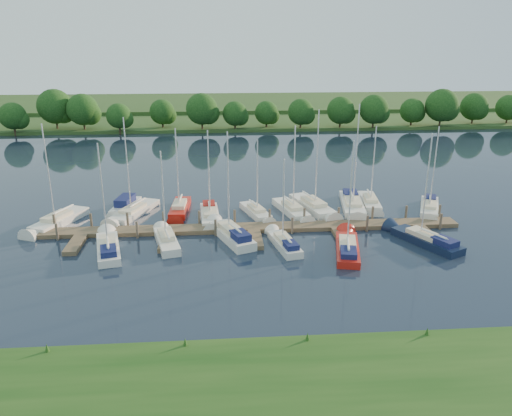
{
  "coord_description": "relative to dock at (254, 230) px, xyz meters",
  "views": [
    {
      "loc": [
        -3.12,
        -36.73,
        17.56
      ],
      "look_at": [
        0.28,
        8.0,
        2.2
      ],
      "focal_mm": 35.0,
      "sensor_mm": 36.0,
      "label": 1
    }
  ],
  "objects": [
    {
      "name": "near_bank",
      "position": [
        0.0,
        -23.31,
        0.05
      ],
      "size": [
        90.0,
        10.0,
        0.5
      ],
      "primitive_type": "cube",
      "color": "#164012",
      "rests_on": "ground"
    },
    {
      "name": "sailboat_n_0",
      "position": [
        -19.24,
        3.42,
        0.08
      ],
      "size": [
        4.47,
        8.08,
        10.48
      ],
      "rotation": [
        0.0,
        0.0,
        2.75
      ],
      "color": "silver",
      "rests_on": "ground"
    },
    {
      "name": "sailboat_s_4",
      "position": [
        7.77,
        -5.08,
        0.11
      ],
      "size": [
        3.25,
        7.97,
        9.98
      ],
      "rotation": [
        0.0,
        0.0,
        -0.21
      ],
      "color": "red",
      "rests_on": "ground"
    },
    {
      "name": "sailboat_n_5",
      "position": [
        0.64,
        4.72,
        0.07
      ],
      "size": [
        3.14,
        6.49,
        8.35
      ],
      "rotation": [
        0.0,
        0.0,
        3.45
      ],
      "color": "silver",
      "rests_on": "ground"
    },
    {
      "name": "distant_hill",
      "position": [
        0.0,
        92.69,
        0.5
      ],
      "size": [
        220.0,
        40.0,
        1.4
      ],
      "primitive_type": "cube",
      "color": "#3A5726",
      "rests_on": "ground"
    },
    {
      "name": "sailboat_s_0",
      "position": [
        -12.88,
        -3.49,
        0.12
      ],
      "size": [
        3.27,
        7.74,
        9.8
      ],
      "rotation": [
        0.0,
        0.0,
        0.23
      ],
      "color": "silver",
      "rests_on": "ground"
    },
    {
      "name": "sailboat_n_7",
      "position": [
        6.9,
        5.88,
        0.08
      ],
      "size": [
        4.1,
        8.78,
        11.17
      ],
      "rotation": [
        0.0,
        0.0,
        3.43
      ],
      "color": "silver",
      "rests_on": "ground"
    },
    {
      "name": "sailboat_s_3",
      "position": [
        2.43,
        -3.7,
        0.11
      ],
      "size": [
        2.59,
        6.43,
        8.24
      ],
      "rotation": [
        0.0,
        0.0,
        0.21
      ],
      "color": "silver",
      "rests_on": "ground"
    },
    {
      "name": "sailboat_n_3",
      "position": [
        -7.41,
        6.32,
        0.08
      ],
      "size": [
        2.05,
        7.27,
        9.39
      ],
      "rotation": [
        0.0,
        0.0,
        3.09
      ],
      "color": "red",
      "rests_on": "ground"
    },
    {
      "name": "treeline",
      "position": [
        1.07,
        54.14,
        3.94
      ],
      "size": [
        147.7,
        9.19,
        8.27
      ],
      "color": "#38281C",
      "rests_on": "ground"
    },
    {
      "name": "sailboat_n_2",
      "position": [
        -12.25,
        5.65,
        0.06
      ],
      "size": [
        4.56,
        8.33,
        10.58
      ],
      "rotation": [
        0.0,
        0.0,
        2.75
      ],
      "color": "silver",
      "rests_on": "ground"
    },
    {
      "name": "ground",
      "position": [
        0.0,
        -7.31,
        -0.2
      ],
      "size": [
        260.0,
        260.0,
        0.0
      ],
      "primitive_type": "plane",
      "color": "#1A2634",
      "rests_on": "ground"
    },
    {
      "name": "mooring_pilings",
      "position": [
        0.0,
        1.13,
        0.4
      ],
      "size": [
        38.24,
        2.84,
        2.0
      ],
      "color": "#473D33",
      "rests_on": "ground"
    },
    {
      "name": "sailboat_n_10",
      "position": [
        19.18,
        4.77,
        0.1
      ],
      "size": [
        4.13,
        7.34,
        9.43
      ],
      "rotation": [
        0.0,
        0.0,
        2.74
      ],
      "color": "silver",
      "rests_on": "ground"
    },
    {
      "name": "sailboat_n_6",
      "position": [
        4.44,
        5.08,
        0.07
      ],
      "size": [
        3.39,
        7.6,
        9.69
      ],
      "rotation": [
        0.0,
        0.0,
        3.41
      ],
      "color": "silver",
      "rests_on": "ground"
    },
    {
      "name": "sailboat_s_1",
      "position": [
        -8.01,
        -2.26,
        0.08
      ],
      "size": [
        2.92,
        6.81,
        8.87
      ],
      "rotation": [
        0.0,
        0.0,
        0.24
      ],
      "color": "silver",
      "rests_on": "ground"
    },
    {
      "name": "sailboat_s_5",
      "position": [
        15.09,
        -3.87,
        0.12
      ],
      "size": [
        4.92,
        7.8,
        10.32
      ],
      "rotation": [
        0.0,
        0.0,
        0.47
      ],
      "color": "#0F1A33",
      "rests_on": "ground"
    },
    {
      "name": "far_shore",
      "position": [
        0.0,
        67.69,
        0.1
      ],
      "size": [
        180.0,
        30.0,
        0.6
      ],
      "primitive_type": "cube",
      "color": "#204018",
      "rests_on": "ground"
    },
    {
      "name": "sailboat_s_2",
      "position": [
        -2.19,
        -1.48,
        0.15
      ],
      "size": [
        4.22,
        7.87,
        10.35
      ],
      "rotation": [
        0.0,
        0.0,
        0.38
      ],
      "color": "silver",
      "rests_on": "ground"
    },
    {
      "name": "dock",
      "position": [
        0.0,
        0.0,
        0.0
      ],
      "size": [
        40.0,
        6.0,
        0.4
      ],
      "color": "brown",
      "rests_on": "ground"
    },
    {
      "name": "sailboat_n_4",
      "position": [
        -4.18,
        3.93,
        0.12
      ],
      "size": [
        2.15,
        7.51,
        9.56
      ],
      "rotation": [
        0.0,
        0.0,
        3.2
      ],
      "color": "silver",
      "rests_on": "ground"
    },
    {
      "name": "sailboat_n_9",
      "position": [
        13.36,
        6.97,
        0.07
      ],
      "size": [
        2.46,
        7.22,
        9.21
      ],
      "rotation": [
        0.0,
        0.0,
        3.01
      ],
      "color": "silver",
      "rests_on": "ground"
    },
    {
      "name": "motorboat",
      "position": [
        -13.3,
        7.4,
        0.17
      ],
      "size": [
        2.7,
        6.36,
        1.82
      ],
      "rotation": [
        0.0,
        0.0,
        2.97
      ],
      "color": "silver",
      "rests_on": "ground"
    },
    {
      "name": "sailboat_n_8",
      "position": [
        11.22,
        6.31,
        0.11
      ],
      "size": [
        3.39,
        9.37,
        11.63
      ],
      "rotation": [
        0.0,
        0.0,
        2.99
      ],
      "color": "silver",
      "rests_on": "ground"
    }
  ]
}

